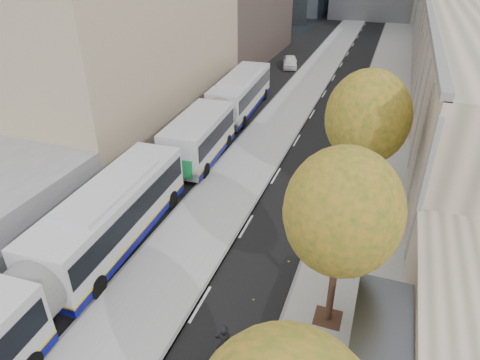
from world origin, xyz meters
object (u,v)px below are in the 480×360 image
at_px(bus_near, 57,269).
at_px(distant_car, 290,62).
at_px(bus_shelter, 387,334).
at_px(bus_far, 226,109).
at_px(cyclist, 224,353).

distance_m(bus_near, distant_car, 40.34).
height_order(bus_near, distant_car, bus_near).
height_order(bus_shelter, bus_far, bus_far).
height_order(bus_near, cyclist, bus_near).
xyz_separation_m(bus_shelter, cyclist, (-5.22, -1.49, -1.39)).
distance_m(bus_near, cyclist, 7.81).
bearing_deg(bus_shelter, distant_car, 108.16).
height_order(bus_shelter, cyclist, bus_shelter).
height_order(bus_near, bus_far, bus_far).
bearing_deg(distant_car, cyclist, -93.29).
relative_size(bus_shelter, bus_far, 0.23).
xyz_separation_m(cyclist, distant_car, (-7.78, 41.13, -0.10)).
bearing_deg(distant_car, bus_near, -103.90).
xyz_separation_m(bus_near, distant_car, (-0.08, 40.32, -1.03)).
bearing_deg(bus_shelter, cyclist, -164.07).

